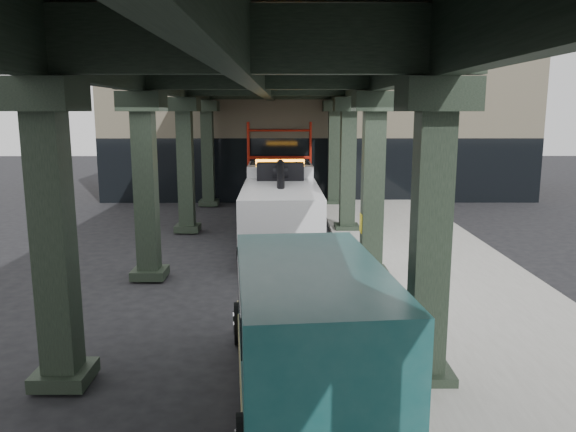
{
  "coord_description": "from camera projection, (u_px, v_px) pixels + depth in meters",
  "views": [
    {
      "loc": [
        0.29,
        -12.71,
        4.5
      ],
      "look_at": [
        0.36,
        2.27,
        1.7
      ],
      "focal_mm": 35.0,
      "sensor_mm": 36.0,
      "label": 1
    }
  ],
  "objects": [
    {
      "name": "ground",
      "position": [
        273.0,
        304.0,
        13.32
      ],
      "size": [
        90.0,
        90.0,
        0.0
      ],
      "primitive_type": "plane",
      "color": "black",
      "rests_on": "ground"
    },
    {
      "name": "sidewalk",
      "position": [
        440.0,
        276.0,
        15.3
      ],
      "size": [
        5.0,
        40.0,
        0.15
      ],
      "primitive_type": "cube",
      "color": "gray",
      "rests_on": "ground"
    },
    {
      "name": "lane_stripe",
      "position": [
        337.0,
        279.0,
        15.3
      ],
      "size": [
        0.12,
        38.0,
        0.01
      ],
      "primitive_type": "cube",
      "color": "silver",
      "rests_on": "ground"
    },
    {
      "name": "towed_van",
      "position": [
        308.0,
        327.0,
        8.64
      ],
      "size": [
        2.72,
        5.84,
        2.3
      ],
      "rotation": [
        0.0,
        0.0,
        0.1
      ],
      "color": "#124343",
      "rests_on": "ground"
    },
    {
      "name": "viaduct",
      "position": [
        258.0,
        73.0,
        14.28
      ],
      "size": [
        7.4,
        32.0,
        6.4
      ],
      "color": "black",
      "rests_on": "ground"
    },
    {
      "name": "tow_truck",
      "position": [
        280.0,
        202.0,
        19.63
      ],
      "size": [
        2.75,
        8.75,
        2.85
      ],
      "rotation": [
        0.0,
        0.0,
        0.02
      ],
      "color": "black",
      "rests_on": "ground"
    },
    {
      "name": "scaffolding",
      "position": [
        279.0,
        161.0,
        27.33
      ],
      "size": [
        3.08,
        0.88,
        4.0
      ],
      "color": "#B71E0E",
      "rests_on": "ground"
    },
    {
      "name": "building",
      "position": [
        315.0,
        120.0,
        32.26
      ],
      "size": [
        22.0,
        10.0,
        8.0
      ],
      "primitive_type": "cube",
      "color": "#C6B793",
      "rests_on": "ground"
    }
  ]
}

